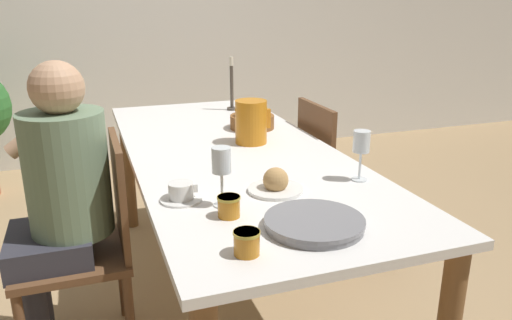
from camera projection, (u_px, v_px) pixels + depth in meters
ground_plane at (234, 299)px, 2.39m from camera, size 20.00×20.00×0.00m
wall_back at (147, 7)px, 4.18m from camera, size 10.00×0.06×2.60m
dining_table at (232, 170)px, 2.19m from camera, size 0.86×2.10×0.75m
chair_person_side at (90, 243)px, 1.93m from camera, size 0.42×0.42×0.88m
chair_opposite at (336, 179)px, 2.61m from camera, size 0.42×0.42×0.88m
person_seated at (60, 192)px, 1.83m from camera, size 0.39×0.41×1.17m
red_pitcher at (251, 122)px, 2.23m from camera, size 0.17×0.14×0.20m
wine_glass_water at (361, 144)px, 1.76m from camera, size 0.06×0.06×0.18m
wine_glass_juice at (221, 164)px, 1.54m from camera, size 0.06×0.06×0.19m
teacup_near_person at (181, 193)px, 1.61m from camera, size 0.14×0.14×0.06m
serving_tray at (314, 223)px, 1.42m from camera, size 0.29×0.29×0.03m
bread_plate at (276, 184)px, 1.69m from camera, size 0.19×0.19×0.09m
jam_jar_amber at (247, 242)px, 1.27m from camera, size 0.07×0.07×0.07m
jam_jar_red at (229, 205)px, 1.49m from camera, size 0.07×0.07×0.07m
fruit_bowl at (252, 119)px, 2.50m from camera, size 0.22×0.22×0.12m
candlestick_tall at (232, 90)px, 2.90m from camera, size 0.06×0.06×0.31m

